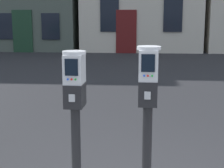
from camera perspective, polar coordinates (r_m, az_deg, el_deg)
name	(u,v)px	position (r m, az deg, el deg)	size (l,w,h in m)	color
parking_meter_near_kerb	(75,100)	(3.34, -5.95, -2.55)	(0.23, 0.26, 1.47)	black
parking_meter_twin_adjacent	(148,98)	(3.28, 5.79, -2.20)	(0.23, 0.26, 1.52)	black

